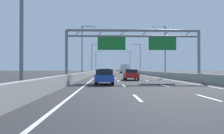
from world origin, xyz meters
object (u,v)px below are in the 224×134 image
Objects in this scene: streetlamp_left_mid at (83,48)px; streetlamp_right_mid at (164,48)px; streetlamp_left_distant at (96,60)px; red_car at (131,75)px; sign_gantry at (134,42)px; box_truck at (124,68)px; streetlamp_right_distant at (129,60)px; streetlamp_right_far at (139,57)px; silver_car at (105,74)px; black_car at (128,72)px; blue_car at (104,77)px; streetlamp_left_far at (93,57)px; yellow_car at (122,71)px.

streetlamp_right_mid is (14.93, 0.00, 0.00)m from streetlamp_left_mid.
red_car is (7.45, -76.44, -4.67)m from streetlamp_left_distant.
box_truck is (3.32, 56.47, -3.14)m from sign_gantry.
red_car is at bearing -95.59° from streetlamp_right_distant.
box_truck is at bearing 113.29° from streetlamp_right_far.
streetlamp_left_distant reaches higher than silver_car.
streetlamp_left_distant is at bearing 106.37° from black_car.
streetlamp_left_mid is 22.27m from blue_car.
streetlamp_right_distant reaches higher than box_truck.
streetlamp_left_distant is at bearing 114.99° from streetlamp_right_far.
streetlamp_left_distant is at bearing 90.00° from streetlamp_left_far.
box_truck is at bearing 86.64° from sign_gantry.
box_truck is (10.89, 41.41, -3.71)m from streetlamp_left_mid.
streetlamp_left_mid is at bearing -100.70° from yellow_car.
yellow_car is 1.02× the size of blue_car.
silver_car is (0.01, 12.37, 0.03)m from blue_car.
sign_gantry is at bearing -95.31° from streetlamp_right_distant.
box_truck is at bearing 75.26° from streetlamp_left_mid.
silver_car is at bearing 120.85° from sign_gantry.
red_car is 53.91m from box_truck.
red_car is 39.71m from black_car.
yellow_car is (11.26, 27.55, -4.66)m from streetlamp_left_far.
streetlamp_left_far is 41.52m from silver_car.
blue_car is (-3.61, -6.35, -4.08)m from sign_gantry.
streetlamp_right_distant is 74.06m from silver_car.
streetlamp_right_distant reaches higher than blue_car.
streetlamp_left_distant is at bearing 115.68° from box_truck.
black_car is 14.25m from box_truck.
streetlamp_left_distant is at bearing 90.00° from streetlamp_left_mid.
box_truck reaches higher than yellow_car.
streetlamp_right_mid is 32.03m from streetlamp_right_far.
sign_gantry is 47.70m from streetlamp_left_far.
yellow_car is at bearing 83.94° from silver_car.
streetlamp_left_far is at bearing 99.14° from sign_gantry.
blue_car is (-10.96, -53.44, -4.66)m from streetlamp_right_far.
streetlamp_right_far is 35.34m from streetlamp_left_distant.
streetlamp_left_mid is 2.08× the size of black_car.
silver_car is at bearing -140.47° from streetlamp_right_mid.
streetlamp_right_distant is (0.00, 32.03, 0.00)m from streetlamp_right_far.
streetlamp_right_mid reaches higher than sign_gantry.
streetlamp_left_far is 12.74m from black_car.
box_truck reaches higher than blue_car.
streetlamp_left_distant reaches higher than blue_car.
streetlamp_left_mid is at bearing 121.03° from red_car.
yellow_car is 32.40m from black_car.
streetlamp_left_mid is 29.64m from black_car.
streetlamp_left_far reaches higher than sign_gantry.
streetlamp_left_distant is 2.26× the size of silver_car.
silver_car is at bearing -66.25° from streetlamp_left_mid.
red_car is at bearing -43.90° from silver_car.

